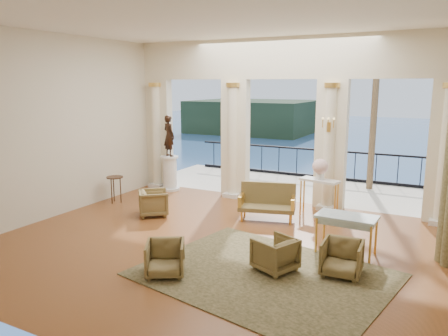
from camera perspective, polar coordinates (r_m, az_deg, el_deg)
The scene contains 21 objects.
floor at distance 9.20m, azimuth -1.41°, elevation -9.98°, with size 9.00×9.00×0.00m, color #4E2E10.
room_walls at distance 7.64m, azimuth -5.64°, elevation 7.83°, with size 9.00×9.00×9.00m.
arcade at distance 12.09m, azimuth 7.47°, elevation 7.55°, with size 9.00×0.56×4.50m.
terrace at distance 14.34m, azimuth 9.97°, elevation -2.64°, with size 10.00×3.60×0.10m, color beige.
balustrade at distance 15.74m, azimuth 11.83°, elevation 0.23°, with size 9.00×0.06×1.03m.
palm_tree at distance 14.28m, azimuth 19.45°, elevation 13.61°, with size 2.00×2.00×4.50m.
headland at distance 84.94m, azimuth 3.98°, elevation 6.77°, with size 22.00×18.00×6.00m, color black.
sea at distance 68.26m, azimuth 24.00°, elevation 2.26°, with size 160.00×160.00×0.00m, color #274E87.
wall_sconce at distance 11.40m, azimuth 13.50°, elevation 5.35°, with size 0.30×0.11×0.33m.
rug at distance 7.88m, azimuth 5.29°, elevation -13.67°, with size 4.08×3.17×0.02m, color #292F17.
armchair_a at distance 7.79m, azimuth -7.70°, elevation -11.42°, with size 0.65×0.61×0.67m, color #4C3F1C.
armchair_b at distance 7.99m, azimuth 15.15°, elevation -11.08°, with size 0.67×0.62×0.69m, color #4C3F1C.
armchair_c at distance 7.95m, azimuth 6.68°, elevation -10.91°, with size 0.65×0.61×0.67m, color #4C3F1C.
armchair_d at distance 11.18m, azimuth -9.18°, elevation -4.35°, with size 0.69×0.65×0.71m, color #4C3F1C.
settee at distance 10.76m, azimuth 5.68°, elevation -4.41°, with size 1.46×0.92×0.90m.
game_table at distance 8.85m, azimuth 15.75°, elevation -6.48°, with size 1.16×0.66×0.78m.
pedestal at distance 13.70m, azimuth -7.08°, elevation -0.75°, with size 0.59×0.59×1.08m.
statue at distance 13.51m, azimuth -7.20°, elevation 4.20°, with size 0.46×0.30×1.26m, color black.
console_table at distance 11.21m, azimuth 12.37°, elevation -2.25°, with size 1.04×0.59×0.93m.
urn at distance 11.11m, azimuth 12.47°, elevation 0.05°, with size 0.39×0.39×0.52m.
side_table at distance 12.50m, azimuth -14.07°, elevation -1.57°, with size 0.46×0.46×0.75m.
Camera 1 is at (4.20, -7.49, 3.30)m, focal length 35.00 mm.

